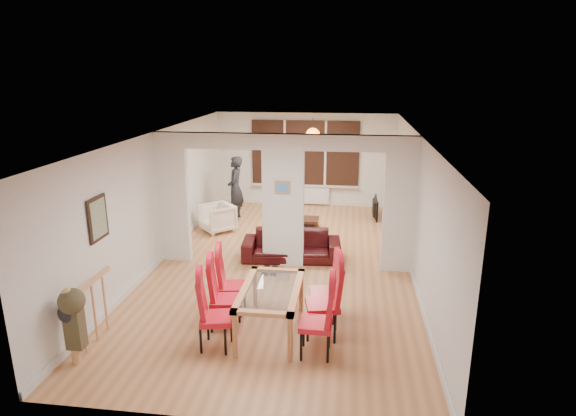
% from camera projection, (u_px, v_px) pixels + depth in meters
% --- Properties ---
extents(floor, '(5.00, 9.00, 0.01)m').
position_uv_depth(floor, '(283.00, 264.00, 9.62)').
color(floor, '#C3804E').
rests_on(floor, ground).
extents(room_walls, '(5.00, 9.00, 2.60)m').
position_uv_depth(room_walls, '(283.00, 201.00, 9.26)').
color(room_walls, silver).
rests_on(room_walls, floor).
extents(divider_wall, '(5.00, 0.18, 2.60)m').
position_uv_depth(divider_wall, '(283.00, 201.00, 9.26)').
color(divider_wall, white).
rests_on(divider_wall, floor).
extents(bay_window_blinds, '(3.00, 0.08, 1.80)m').
position_uv_depth(bay_window_blinds, '(305.00, 153.00, 13.43)').
color(bay_window_blinds, black).
rests_on(bay_window_blinds, room_walls).
extents(radiator, '(1.40, 0.08, 0.50)m').
position_uv_depth(radiator, '(305.00, 195.00, 13.73)').
color(radiator, white).
rests_on(radiator, floor).
extents(pendant_light, '(0.36, 0.36, 0.36)m').
position_uv_depth(pendant_light, '(313.00, 135.00, 12.13)').
color(pendant_light, orange).
rests_on(pendant_light, room_walls).
extents(stair_newel, '(0.40, 1.20, 1.10)m').
position_uv_depth(stair_newel, '(92.00, 308.00, 6.69)').
color(stair_newel, tan).
rests_on(stair_newel, floor).
extents(wall_poster, '(0.04, 0.52, 0.67)m').
position_uv_depth(wall_poster, '(98.00, 218.00, 7.19)').
color(wall_poster, gray).
rests_on(wall_poster, room_walls).
extents(pillar_photo, '(0.30, 0.03, 0.25)m').
position_uv_depth(pillar_photo, '(282.00, 187.00, 9.08)').
color(pillar_photo, '#4C8CD8').
rests_on(pillar_photo, divider_wall).
extents(dining_table, '(0.85, 1.51, 0.71)m').
position_uv_depth(dining_table, '(271.00, 310.00, 7.04)').
color(dining_table, '#BD7945').
rests_on(dining_table, floor).
extents(dining_chair_la, '(0.51, 0.51, 1.06)m').
position_uv_depth(dining_chair_la, '(215.00, 313.00, 6.60)').
color(dining_chair_la, red).
rests_on(dining_chair_la, floor).
extents(dining_chair_lb, '(0.48, 0.48, 1.05)m').
position_uv_depth(dining_chair_lb, '(225.00, 295.00, 7.11)').
color(dining_chair_lb, red).
rests_on(dining_chair_lb, floor).
extents(dining_chair_lc, '(0.47, 0.47, 1.03)m').
position_uv_depth(dining_chair_lc, '(232.00, 282.00, 7.58)').
color(dining_chair_lc, red).
rests_on(dining_chair_lc, floor).
extents(dining_chair_ra, '(0.45, 0.45, 1.09)m').
position_uv_depth(dining_chair_ra, '(316.00, 318.00, 6.43)').
color(dining_chair_ra, red).
rests_on(dining_chair_ra, floor).
extents(dining_chair_rb, '(0.55, 0.55, 1.16)m').
position_uv_depth(dining_chair_rb, '(323.00, 299.00, 6.88)').
color(dining_chair_rb, red).
rests_on(dining_chair_rb, floor).
extents(dining_chair_rc, '(0.47, 0.47, 1.03)m').
position_uv_depth(dining_chair_rc, '(323.00, 288.00, 7.37)').
color(dining_chair_rc, red).
rests_on(dining_chair_rc, floor).
extents(sofa, '(2.03, 0.93, 0.58)m').
position_uv_depth(sofa, '(292.00, 246.00, 9.81)').
color(sofa, black).
rests_on(sofa, floor).
extents(armchair, '(1.01, 1.01, 0.66)m').
position_uv_depth(armchair, '(217.00, 218.00, 11.50)').
color(armchair, white).
rests_on(armchair, floor).
extents(person, '(0.64, 0.46, 1.64)m').
position_uv_depth(person, '(235.00, 188.00, 12.29)').
color(person, black).
rests_on(person, floor).
extents(television, '(0.91, 0.13, 0.52)m').
position_uv_depth(television, '(373.00, 208.00, 12.58)').
color(television, black).
rests_on(television, floor).
extents(coffee_table, '(1.17, 0.78, 0.25)m').
position_uv_depth(coffee_table, '(297.00, 223.00, 11.80)').
color(coffee_table, '#371D12').
rests_on(coffee_table, floor).
extents(bottle, '(0.07, 0.07, 0.28)m').
position_uv_depth(bottle, '(292.00, 214.00, 11.63)').
color(bottle, '#143F19').
rests_on(bottle, coffee_table).
extents(bowl, '(0.20, 0.20, 0.05)m').
position_uv_depth(bowl, '(298.00, 217.00, 11.78)').
color(bowl, '#371D12').
rests_on(bowl, coffee_table).
extents(shoes, '(0.26, 0.28, 0.11)m').
position_uv_depth(shoes, '(270.00, 271.00, 9.15)').
color(shoes, black).
rests_on(shoes, floor).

